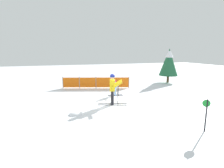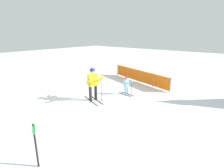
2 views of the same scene
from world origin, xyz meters
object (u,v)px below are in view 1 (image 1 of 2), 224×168
skier_adult (113,86)px  conifer_far (169,62)px  skier_child (115,86)px  trail_marker (206,112)px  safety_fence (96,82)px

skier_adult → conifer_far: 9.07m
skier_child → trail_marker: 6.50m
skier_child → trail_marker: trail_marker is taller
conifer_far → trail_marker: size_ratio=2.56×
skier_adult → conifer_far: size_ratio=0.54×
safety_fence → trail_marker: 9.37m
skier_child → trail_marker: bearing=-66.7°
skier_child → safety_fence: skier_child is taller
safety_fence → trail_marker: size_ratio=4.13×
skier_child → safety_fence: 2.88m
safety_fence → conifer_far: bearing=3.9°
conifer_far → safety_fence: bearing=-176.1°
skier_child → safety_fence: size_ratio=0.21×
skier_adult → safety_fence: size_ratio=0.34×
conifer_far → trail_marker: 10.90m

